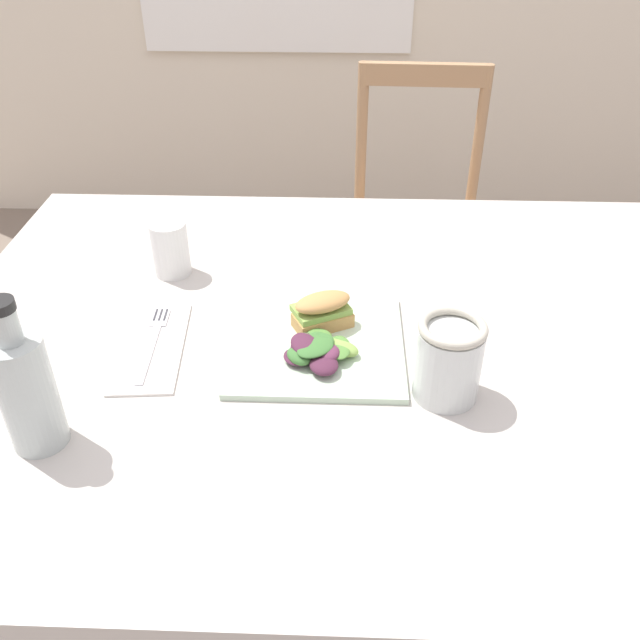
{
  "coord_description": "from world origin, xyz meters",
  "views": [
    {
      "loc": [
        -0.0,
        -0.86,
        1.35
      ],
      "look_at": [
        -0.03,
        -0.01,
        0.76
      ],
      "focal_mm": 38.02,
      "sensor_mm": 36.0,
      "label": 1
    }
  ],
  "objects_px": {
    "dining_table": "(343,390)",
    "chair_wooden_far": "(417,225)",
    "plate_lunch": "(319,344)",
    "fork_on_napkin": "(155,338)",
    "sandwich_half_front": "(324,310)",
    "mason_jar_iced_tea": "(450,363)",
    "cup_extra_side": "(172,249)",
    "bottle_cold_brew": "(30,396)"
  },
  "relations": [
    {
      "from": "dining_table",
      "to": "plate_lunch",
      "type": "distance_m",
      "value": 0.13
    },
    {
      "from": "chair_wooden_far",
      "to": "fork_on_napkin",
      "type": "distance_m",
      "value": 1.14
    },
    {
      "from": "chair_wooden_far",
      "to": "mason_jar_iced_tea",
      "type": "bearing_deg",
      "value": -93.82
    },
    {
      "from": "dining_table",
      "to": "cup_extra_side",
      "type": "bearing_deg",
      "value": 150.31
    },
    {
      "from": "chair_wooden_far",
      "to": "dining_table",
      "type": "bearing_deg",
      "value": -102.62
    },
    {
      "from": "bottle_cold_brew",
      "to": "mason_jar_iced_tea",
      "type": "height_order",
      "value": "bottle_cold_brew"
    },
    {
      "from": "bottle_cold_brew",
      "to": "mason_jar_iced_tea",
      "type": "bearing_deg",
      "value": 11.77
    },
    {
      "from": "chair_wooden_far",
      "to": "mason_jar_iced_tea",
      "type": "relative_size",
      "value": 7.44
    },
    {
      "from": "dining_table",
      "to": "chair_wooden_far",
      "type": "height_order",
      "value": "chair_wooden_far"
    },
    {
      "from": "plate_lunch",
      "to": "mason_jar_iced_tea",
      "type": "xyz_separation_m",
      "value": [
        0.18,
        -0.1,
        0.05
      ]
    },
    {
      "from": "mason_jar_iced_tea",
      "to": "plate_lunch",
      "type": "bearing_deg",
      "value": 150.35
    },
    {
      "from": "fork_on_napkin",
      "to": "mason_jar_iced_tea",
      "type": "bearing_deg",
      "value": -13.91
    },
    {
      "from": "sandwich_half_front",
      "to": "mason_jar_iced_tea",
      "type": "distance_m",
      "value": 0.22
    },
    {
      "from": "dining_table",
      "to": "sandwich_half_front",
      "type": "height_order",
      "value": "sandwich_half_front"
    },
    {
      "from": "plate_lunch",
      "to": "bottle_cold_brew",
      "type": "bearing_deg",
      "value": -148.39
    },
    {
      "from": "chair_wooden_far",
      "to": "sandwich_half_front",
      "type": "height_order",
      "value": "chair_wooden_far"
    },
    {
      "from": "dining_table",
      "to": "sandwich_half_front",
      "type": "relative_size",
      "value": 12.42
    },
    {
      "from": "chair_wooden_far",
      "to": "fork_on_napkin",
      "type": "bearing_deg",
      "value": -116.92
    },
    {
      "from": "fork_on_napkin",
      "to": "mason_jar_iced_tea",
      "type": "height_order",
      "value": "mason_jar_iced_tea"
    },
    {
      "from": "chair_wooden_far",
      "to": "sandwich_half_front",
      "type": "distance_m",
      "value": 1.03
    },
    {
      "from": "plate_lunch",
      "to": "fork_on_napkin",
      "type": "distance_m",
      "value": 0.25
    },
    {
      "from": "dining_table",
      "to": "bottle_cold_brew",
      "type": "height_order",
      "value": "bottle_cold_brew"
    },
    {
      "from": "chair_wooden_far",
      "to": "fork_on_napkin",
      "type": "relative_size",
      "value": 4.69
    },
    {
      "from": "chair_wooden_far",
      "to": "sandwich_half_front",
      "type": "bearing_deg",
      "value": -104.45
    },
    {
      "from": "plate_lunch",
      "to": "mason_jar_iced_tea",
      "type": "height_order",
      "value": "mason_jar_iced_tea"
    },
    {
      "from": "plate_lunch",
      "to": "mason_jar_iced_tea",
      "type": "bearing_deg",
      "value": -29.65
    },
    {
      "from": "fork_on_napkin",
      "to": "mason_jar_iced_tea",
      "type": "distance_m",
      "value": 0.44
    },
    {
      "from": "sandwich_half_front",
      "to": "cup_extra_side",
      "type": "xyz_separation_m",
      "value": [
        -0.27,
        0.17,
        0.01
      ]
    },
    {
      "from": "chair_wooden_far",
      "to": "plate_lunch",
      "type": "xyz_separation_m",
      "value": [
        -0.25,
        -0.98,
        0.3
      ]
    },
    {
      "from": "dining_table",
      "to": "chair_wooden_far",
      "type": "bearing_deg",
      "value": 77.38
    },
    {
      "from": "plate_lunch",
      "to": "bottle_cold_brew",
      "type": "height_order",
      "value": "bottle_cold_brew"
    },
    {
      "from": "chair_wooden_far",
      "to": "plate_lunch",
      "type": "height_order",
      "value": "chair_wooden_far"
    },
    {
      "from": "mason_jar_iced_tea",
      "to": "fork_on_napkin",
      "type": "bearing_deg",
      "value": 166.09
    },
    {
      "from": "dining_table",
      "to": "mason_jar_iced_tea",
      "type": "height_order",
      "value": "mason_jar_iced_tea"
    },
    {
      "from": "dining_table",
      "to": "sandwich_half_front",
      "type": "xyz_separation_m",
      "value": [
        -0.03,
        0.0,
        0.15
      ]
    },
    {
      "from": "plate_lunch",
      "to": "chair_wooden_far",
      "type": "bearing_deg",
      "value": 75.77
    },
    {
      "from": "mason_jar_iced_tea",
      "to": "cup_extra_side",
      "type": "xyz_separation_m",
      "value": [
        -0.44,
        0.31,
        -0.0
      ]
    },
    {
      "from": "plate_lunch",
      "to": "bottle_cold_brew",
      "type": "xyz_separation_m",
      "value": [
        -0.34,
        -0.21,
        0.07
      ]
    },
    {
      "from": "bottle_cold_brew",
      "to": "cup_extra_side",
      "type": "height_order",
      "value": "bottle_cold_brew"
    },
    {
      "from": "fork_on_napkin",
      "to": "cup_extra_side",
      "type": "height_order",
      "value": "cup_extra_side"
    },
    {
      "from": "fork_on_napkin",
      "to": "mason_jar_iced_tea",
      "type": "relative_size",
      "value": 1.59
    },
    {
      "from": "sandwich_half_front",
      "to": "cup_extra_side",
      "type": "bearing_deg",
      "value": 148.09
    }
  ]
}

